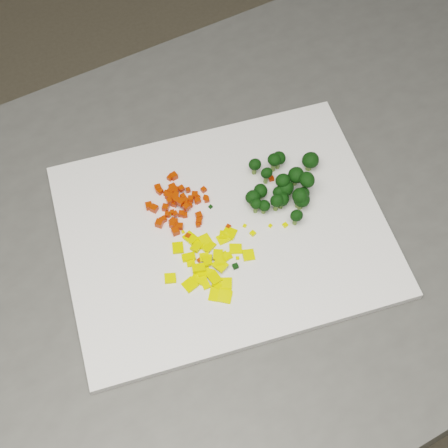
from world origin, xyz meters
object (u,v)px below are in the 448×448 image
object	(u,v)px
pepper_pile	(210,262)
carrot_pile	(179,200)
broccoli_pile	(287,179)
cutting_board	(224,230)
counter_block	(246,330)

from	to	relation	value
pepper_pile	carrot_pile	bearing A→B (deg)	94.74
carrot_pile	pepper_pile	xyz separation A→B (m)	(0.01, -0.10, -0.01)
carrot_pile	broccoli_pile	distance (m)	0.14
broccoli_pile	pepper_pile	bearing A→B (deg)	-152.13
carrot_pile	cutting_board	bearing A→B (deg)	-51.12
carrot_pile	pepper_pile	bearing A→B (deg)	-85.26
cutting_board	counter_block	bearing A→B (deg)	12.74
counter_block	cutting_board	distance (m)	0.46
carrot_pile	broccoli_pile	bearing A→B (deg)	-10.74
counter_block	carrot_pile	world-z (taller)	carrot_pile
pepper_pile	broccoli_pile	distance (m)	0.15
counter_block	cutting_board	world-z (taller)	cutting_board
counter_block	pepper_pile	distance (m)	0.48
counter_block	carrot_pile	xyz separation A→B (m)	(-0.09, 0.04, 0.47)
cutting_board	pepper_pile	xyz separation A→B (m)	(-0.03, -0.04, 0.01)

